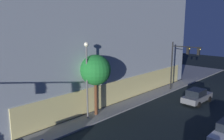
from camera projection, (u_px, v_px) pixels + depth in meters
name	position (u px, v px, depth m)	size (l,w,h in m)	color
modern_building	(51.00, 24.00, 36.20)	(30.06, 30.08, 18.29)	#4C4C51
traffic_light_far_corner	(182.00, 58.00, 30.92)	(0.61, 3.95, 6.63)	black
street_lamp_sidewalk	(87.00, 71.00, 21.86)	(0.44, 0.44, 7.40)	#5F5F5F
sidewalk_tree	(96.00, 70.00, 22.83)	(3.02, 3.02, 6.11)	brown
car_grey	(197.00, 96.00, 27.42)	(4.63, 2.12, 1.68)	slate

